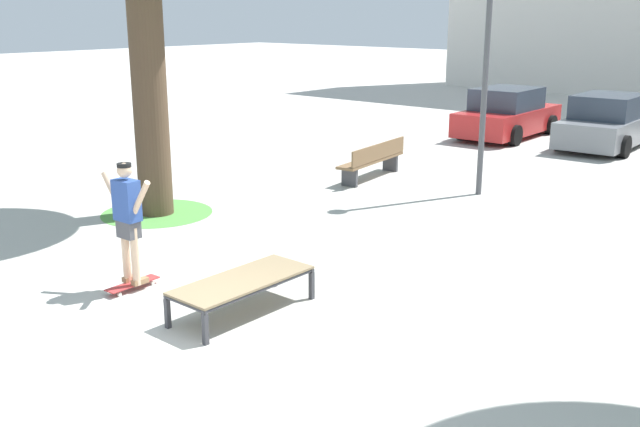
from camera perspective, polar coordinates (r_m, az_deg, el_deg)
name	(u,v)px	position (r m, az deg, el deg)	size (l,w,h in m)	color
ground_plane	(207,349)	(8.55, -8.84, -10.41)	(120.00, 120.00, 0.00)	#B7B5AD
skate_box	(243,282)	(9.29, -6.08, -5.37)	(0.77, 1.90, 0.46)	#38383D
skateboard	(133,284)	(10.44, -14.44, -5.37)	(0.23, 0.81, 0.09)	#B23333
skater	(128,215)	(10.13, -14.81, -0.11)	(1.00, 0.29, 1.69)	beige
grass_patch_near_left	(157,213)	(14.23, -12.63, 0.04)	(2.10, 2.10, 0.01)	#519342
car_red	(507,114)	(23.04, 14.46, 7.52)	(2.02, 4.25, 1.50)	red
car_grey	(608,123)	(22.08, 21.62, 6.59)	(2.05, 4.27, 1.50)	slate
park_bench	(373,160)	(16.72, 4.19, 4.24)	(0.77, 2.44, 0.83)	brown
light_post	(490,6)	(15.26, 13.13, 15.57)	(0.36, 0.36, 5.83)	#4C4C51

